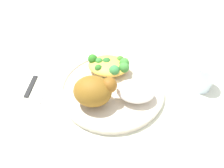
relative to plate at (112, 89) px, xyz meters
name	(u,v)px	position (x,y,z in m)	size (l,w,h in m)	color
ground_plane	(112,92)	(0.00, 0.00, -0.01)	(2.00, 2.00, 0.00)	silver
plate	(112,89)	(0.00, 0.00, 0.00)	(0.28, 0.28, 0.02)	beige
roasted_chicken	(94,91)	(-0.03, -0.05, 0.05)	(0.10, 0.08, 0.07)	brown
rice_pile	(136,91)	(0.06, -0.03, 0.03)	(0.10, 0.07, 0.04)	white
mac_cheese_with_broccoli	(109,65)	(-0.02, 0.06, 0.03)	(0.12, 0.09, 0.04)	#F2BA46
fork	(48,82)	(-0.18, 0.01, -0.01)	(0.02, 0.14, 0.01)	#B2B2B7
knife	(35,76)	(-0.23, 0.02, -0.01)	(0.03, 0.19, 0.01)	black
water_glass	(203,76)	(0.23, 0.06, 0.03)	(0.06, 0.06, 0.08)	silver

